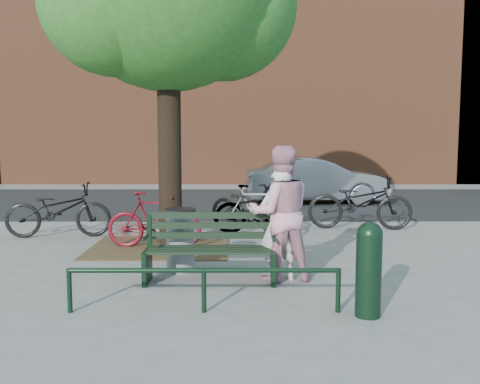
{
  "coord_description": "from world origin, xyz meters",
  "views": [
    {
      "loc": [
        0.39,
        -7.0,
        1.99
      ],
      "look_at": [
        0.41,
        1.0,
        1.12
      ],
      "focal_mm": 40.0,
      "sensor_mm": 36.0,
      "label": 1
    }
  ],
  "objects_px": {
    "person_right": "(280,213)",
    "bollard": "(369,266)",
    "litter_bin": "(180,240)",
    "person_left": "(280,224)",
    "parked_car": "(316,181)",
    "park_bench": "(210,246)",
    "bicycle_c": "(249,208)"
  },
  "relations": [
    {
      "from": "person_right",
      "to": "bollard",
      "type": "bearing_deg",
      "value": 111.25
    },
    {
      "from": "litter_bin",
      "to": "person_right",
      "type": "bearing_deg",
      "value": -17.74
    },
    {
      "from": "person_left",
      "to": "parked_car",
      "type": "height_order",
      "value": "person_left"
    },
    {
      "from": "park_bench",
      "to": "bicycle_c",
      "type": "xyz_separation_m",
      "value": [
        0.6,
        3.31,
        0.06
      ]
    },
    {
      "from": "litter_bin",
      "to": "parked_car",
      "type": "distance_m",
      "value": 8.19
    },
    {
      "from": "person_right",
      "to": "bollard",
      "type": "distance_m",
      "value": 1.75
    },
    {
      "from": "bollard",
      "to": "litter_bin",
      "type": "height_order",
      "value": "bollard"
    },
    {
      "from": "person_left",
      "to": "bicycle_c",
      "type": "xyz_separation_m",
      "value": [
        -0.35,
        3.24,
        -0.23
      ]
    },
    {
      "from": "bollard",
      "to": "parked_car",
      "type": "distance_m",
      "value": 9.56
    },
    {
      "from": "person_right",
      "to": "park_bench",
      "type": "bearing_deg",
      "value": -4.31
    },
    {
      "from": "parked_car",
      "to": "park_bench",
      "type": "bearing_deg",
      "value": 160.16
    },
    {
      "from": "bollard",
      "to": "litter_bin",
      "type": "distance_m",
      "value": 2.97
    },
    {
      "from": "bollard",
      "to": "bicycle_c",
      "type": "distance_m",
      "value": 4.87
    },
    {
      "from": "person_right",
      "to": "parked_car",
      "type": "distance_m",
      "value": 8.21
    },
    {
      "from": "litter_bin",
      "to": "bollard",
      "type": "bearing_deg",
      "value": -40.58
    },
    {
      "from": "litter_bin",
      "to": "bicycle_c",
      "type": "xyz_separation_m",
      "value": [
        1.05,
        2.79,
        0.07
      ]
    },
    {
      "from": "person_left",
      "to": "bollard",
      "type": "bearing_deg",
      "value": 112.83
    },
    {
      "from": "bicycle_c",
      "to": "person_right",
      "type": "bearing_deg",
      "value": -131.5
    },
    {
      "from": "park_bench",
      "to": "litter_bin",
      "type": "relative_size",
      "value": 1.89
    },
    {
      "from": "park_bench",
      "to": "person_left",
      "type": "xyz_separation_m",
      "value": [
        0.95,
        0.07,
        0.29
      ]
    },
    {
      "from": "park_bench",
      "to": "person_right",
      "type": "height_order",
      "value": "person_right"
    },
    {
      "from": "park_bench",
      "to": "person_left",
      "type": "distance_m",
      "value": 1.0
    },
    {
      "from": "person_left",
      "to": "litter_bin",
      "type": "relative_size",
      "value": 1.67
    },
    {
      "from": "person_right",
      "to": "parked_car",
      "type": "bearing_deg",
      "value": -110.2
    },
    {
      "from": "bicycle_c",
      "to": "parked_car",
      "type": "xyz_separation_m",
      "value": [
        2.0,
        4.8,
        0.12
      ]
    },
    {
      "from": "person_right",
      "to": "bicycle_c",
      "type": "height_order",
      "value": "person_right"
    },
    {
      "from": "person_left",
      "to": "person_right",
      "type": "xyz_separation_m",
      "value": [
        0.0,
        0.0,
        0.15
      ]
    },
    {
      "from": "person_left",
      "to": "bollard",
      "type": "height_order",
      "value": "person_left"
    },
    {
      "from": "person_left",
      "to": "person_right",
      "type": "relative_size",
      "value": 0.84
    },
    {
      "from": "bollard",
      "to": "parked_car",
      "type": "xyz_separation_m",
      "value": [
        0.8,
        9.53,
        0.1
      ]
    },
    {
      "from": "bollard",
      "to": "bicycle_c",
      "type": "bearing_deg",
      "value": 104.29
    },
    {
      "from": "park_bench",
      "to": "parked_car",
      "type": "height_order",
      "value": "parked_car"
    }
  ]
}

